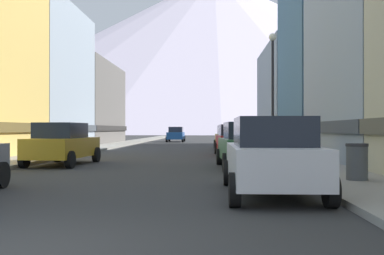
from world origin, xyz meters
name	(u,v)px	position (x,y,z in m)	size (l,w,h in m)	color
sidewalk_left	(116,145)	(-6.25, 35.00, 0.07)	(2.50, 100.00, 0.15)	gray
sidewalk_right	(252,145)	(6.25, 35.00, 0.07)	(2.50, 100.00, 0.15)	gray
storefront_left_2	(21,80)	(-11.65, 27.01, 5.15)	(8.61, 10.60, 10.64)	#99A5B2
storefront_left_3	(73,105)	(-11.62, 39.22, 3.96)	(8.55, 13.54, 8.23)	#66605B
storefront_right_2	(337,69)	(10.67, 23.69, 5.42)	(6.64, 8.64, 11.19)	slate
storefront_right_3	(311,98)	(11.66, 35.27, 4.36)	(8.61, 13.64, 9.04)	#99A5B2
car_left_1	(63,144)	(-3.80, 13.27, 0.90)	(2.24, 4.48, 1.78)	#B28419
car_right_0	(271,156)	(3.80, 5.15, 0.90)	(2.06, 4.40, 1.78)	silver
car_right_1	(246,145)	(3.80, 11.98, 0.90)	(2.26, 4.49, 1.78)	#265933
car_right_2	(234,140)	(3.80, 20.32, 0.90)	(2.23, 4.47, 1.78)	#9E1111
car_right_3	(229,137)	(3.80, 27.50, 0.90)	(2.16, 4.45, 1.78)	#B28419
car_driving_0	(176,134)	(-1.60, 46.72, 0.90)	(2.06, 4.40, 1.78)	#19478C
trash_bin_right	(357,162)	(6.35, 6.98, 0.64)	(0.59, 0.59, 0.98)	#4C5156
potted_plant_1	(293,142)	(7.00, 19.35, 0.78)	(0.72, 0.72, 1.06)	brown
pedestrian_0	(308,144)	(6.25, 12.35, 0.94)	(0.36, 0.36, 1.70)	brown
pedestrian_1	(286,142)	(6.25, 17.36, 0.88)	(0.36, 0.36, 1.58)	maroon
pedestrian_2	(270,138)	(6.25, 23.25, 0.96)	(0.36, 0.36, 1.75)	brown
streetlamp_right	(273,76)	(5.35, 15.63, 3.99)	(0.36, 0.36, 5.86)	black
mountain_backdrop	(214,53)	(5.35, 260.00, 47.63)	(319.35, 319.35, 95.26)	silver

